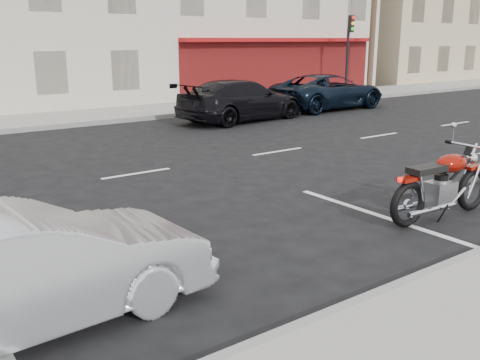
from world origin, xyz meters
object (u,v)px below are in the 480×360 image
Objects in this scene: fire_hydrant at (323,88)px; sedan_silver at (22,270)px; motorcycle at (474,179)px; traffic_light at (349,45)px; suv_far at (328,92)px; car_far at (242,100)px; utility_pole at (374,0)px.

sedan_silver is at bearing -142.13° from fire_hydrant.
fire_hydrant is 0.31× the size of motorcycle.
traffic_light is 2.53m from fire_hydrant.
motorcycle is 0.45× the size of suv_far.
traffic_light is 1.63× the size of motorcycle.
car_far reaches higher than suv_far.
suv_far is at bearing -57.47° from sedan_silver.
sedan_silver reaches higher than fire_hydrant.
traffic_light is 9.85m from car_far.
traffic_light is 0.76× the size of car_far.
sedan_silver is (-7.22, 0.45, 0.10)m from motorcycle.
suv_far reaches higher than fire_hydrant.
utility_pole is 1.74× the size of suv_far.
car_far is (-7.56, -3.57, 0.20)m from fire_hydrant.
car_far is (10.13, 10.18, 0.10)m from sedan_silver.
sedan_silver is at bearing 124.22° from suv_far.
utility_pole reaches higher than sedan_silver.
traffic_light is at bearing -172.39° from utility_pole.
suv_far is 4.94m from car_far.
utility_pole reaches higher than suv_far.
motorcycle is 0.47× the size of car_far.
traffic_light reaches higher than suv_far.
fire_hydrant is 3.99m from suv_far.
utility_pole is 3.85× the size of motorcycle.
sedan_silver is (-17.69, -13.76, 0.10)m from fire_hydrant.
motorcycle is (-10.47, -14.21, 0.00)m from fire_hydrant.
utility_pole is 12.32m from car_far.
traffic_light is 5.34m from suv_far.
fire_hydrant is 22.41m from sedan_silver.
fire_hydrant is at bearing -43.12° from suv_far.
sedan_silver is (-21.19, -13.86, -4.11)m from utility_pole.
suv_far is (-6.15, -3.08, -4.02)m from utility_pole.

